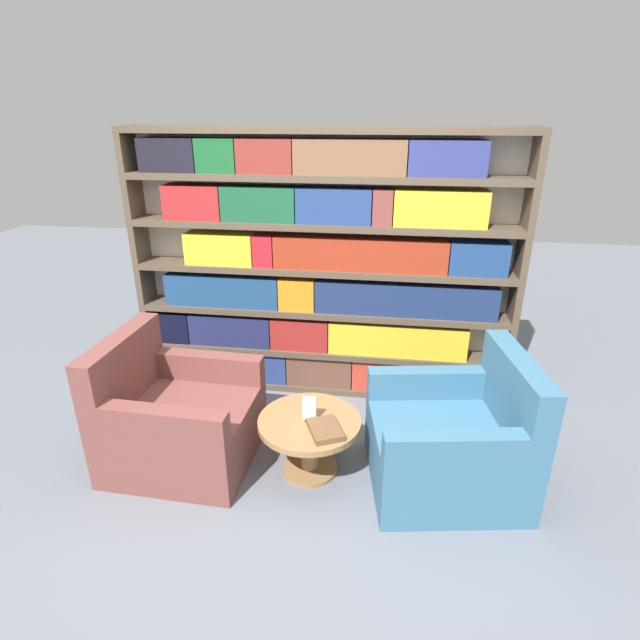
# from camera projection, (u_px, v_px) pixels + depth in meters

# --- Properties ---
(ground_plane) EXTENTS (14.00, 14.00, 0.00)m
(ground_plane) POSITION_uv_depth(u_px,v_px,m) (290.00, 503.00, 3.04)
(ground_plane) COLOR slate
(bookshelf) EXTENTS (3.01, 0.30, 2.10)m
(bookshelf) POSITION_uv_depth(u_px,v_px,m) (319.00, 272.00, 3.94)
(bookshelf) COLOR silver
(bookshelf) RESTS_ON ground_plane
(armchair_left) EXTENTS (0.94, 0.87, 0.88)m
(armchair_left) POSITION_uv_depth(u_px,v_px,m) (177.00, 420.00, 3.33)
(armchair_left) COLOR brown
(armchair_left) RESTS_ON ground_plane
(armchair_right) EXTENTS (1.03, 0.97, 0.88)m
(armchair_right) POSITION_uv_depth(u_px,v_px,m) (453.00, 443.00, 3.10)
(armchair_right) COLOR #386684
(armchair_right) RESTS_ON ground_plane
(coffee_table) EXTENTS (0.66, 0.66, 0.39)m
(coffee_table) POSITION_uv_depth(u_px,v_px,m) (310.00, 434.00, 3.21)
(coffee_table) COLOR olive
(coffee_table) RESTS_ON ground_plane
(table_sign) EXTENTS (0.09, 0.06, 0.17)m
(table_sign) POSITION_uv_depth(u_px,v_px,m) (309.00, 410.00, 3.13)
(table_sign) COLOR black
(table_sign) RESTS_ON coffee_table
(stray_book) EXTENTS (0.26, 0.30, 0.04)m
(stray_book) POSITION_uv_depth(u_px,v_px,m) (325.00, 430.00, 3.03)
(stray_book) COLOR brown
(stray_book) RESTS_ON coffee_table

